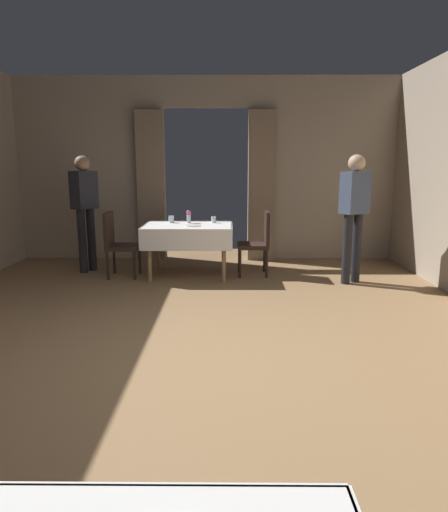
% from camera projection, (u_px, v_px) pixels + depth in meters
% --- Properties ---
extents(ground, '(10.08, 10.08, 0.00)m').
position_uv_depth(ground, '(185.00, 359.00, 3.77)').
color(ground, olive).
extents(wall_back, '(6.40, 0.27, 3.00)m').
position_uv_depth(wall_back, '(206.00, 169.00, 7.57)').
color(wall_back, gray).
rests_on(wall_back, ground).
extents(dining_table_mid, '(1.25, 1.02, 0.75)m').
position_uv_depth(dining_table_mid, '(189.00, 231.00, 6.50)').
color(dining_table_mid, olive).
rests_on(dining_table_mid, ground).
extents(chair_mid_left, '(0.44, 0.44, 0.93)m').
position_uv_depth(chair_mid_left, '(117.00, 241.00, 6.45)').
color(chair_mid_left, black).
rests_on(chair_mid_left, ground).
extents(chair_mid_right, '(0.44, 0.44, 0.93)m').
position_uv_depth(chair_mid_right, '(259.00, 240.00, 6.56)').
color(chair_mid_right, black).
rests_on(chair_mid_right, ground).
extents(flower_vase_mid, '(0.07, 0.07, 0.19)m').
position_uv_depth(flower_vase_mid, '(189.00, 216.00, 6.61)').
color(flower_vase_mid, silver).
rests_on(flower_vase_mid, dining_table_mid).
extents(glass_mid_b, '(0.08, 0.08, 0.10)m').
position_uv_depth(glass_mid_b, '(171.00, 219.00, 6.65)').
color(glass_mid_b, silver).
rests_on(glass_mid_b, dining_table_mid).
extents(plate_mid_c, '(0.22, 0.22, 0.01)m').
position_uv_depth(plate_mid_c, '(193.00, 226.00, 6.31)').
color(plate_mid_c, white).
rests_on(plate_mid_c, dining_table_mid).
extents(glass_mid_d, '(0.07, 0.07, 0.09)m').
position_uv_depth(glass_mid_d, '(214.00, 220.00, 6.64)').
color(glass_mid_d, silver).
rests_on(glass_mid_d, dining_table_mid).
extents(person_waiter_by_doorway, '(0.42, 0.37, 1.72)m').
position_uv_depth(person_waiter_by_doorway, '(354.00, 208.00, 6.01)').
color(person_waiter_by_doorway, black).
rests_on(person_waiter_by_doorway, ground).
extents(person_diner_standing_aside, '(0.37, 0.42, 1.72)m').
position_uv_depth(person_diner_standing_aside, '(85.00, 204.00, 6.68)').
color(person_diner_standing_aside, black).
rests_on(person_diner_standing_aside, ground).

